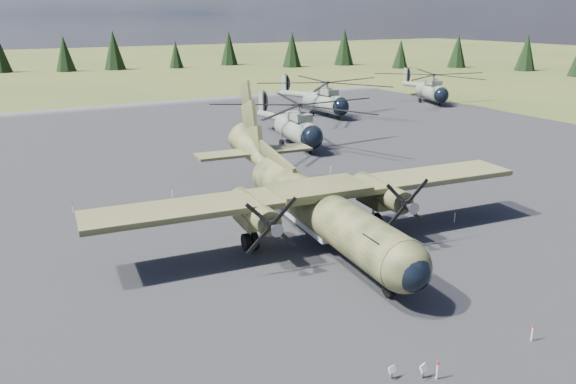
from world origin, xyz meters
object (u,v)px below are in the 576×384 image
helicopter_near (297,116)px  transport_plane (311,197)px  helicopter_far (432,82)px  helicopter_mid (325,92)px

helicopter_near → transport_plane: bearing=-111.5°
helicopter_near → helicopter_far: bearing=32.4°
transport_plane → helicopter_far: size_ratio=1.20×
helicopter_near → helicopter_far: (37.10, 17.96, -0.07)m
helicopter_near → helicopter_far: helicopter_near is taller
helicopter_mid → helicopter_far: 23.14m
transport_plane → helicopter_near: size_ratio=1.22×
helicopter_mid → transport_plane: bearing=-125.4°
transport_plane → helicopter_far: (49.84, 41.93, 0.73)m
transport_plane → helicopter_mid: (26.79, 40.02, 0.85)m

